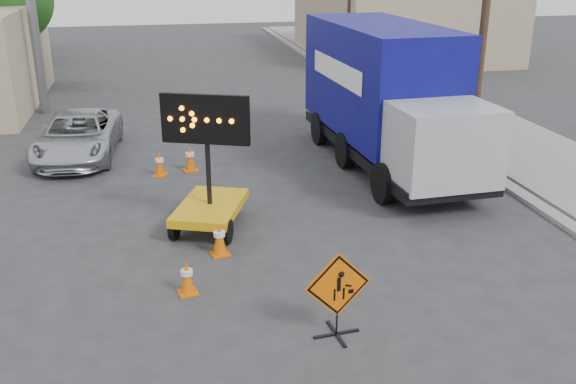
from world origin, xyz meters
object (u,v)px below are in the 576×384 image
object	(u,v)px
arrow_board	(210,199)
box_truck	(387,104)
pickup_truck	(78,136)
construction_sign	(338,292)

from	to	relation	value
arrow_board	box_truck	world-z (taller)	box_truck
pickup_truck	construction_sign	bearing A→B (deg)	-61.17
construction_sign	box_truck	distance (m)	9.61
pickup_truck	box_truck	xyz separation A→B (m)	(9.17, -2.73, 1.19)
pickup_truck	box_truck	bearing A→B (deg)	-12.18
pickup_truck	box_truck	distance (m)	9.64
arrow_board	pickup_truck	size ratio (longest dim) A/B	0.64
arrow_board	construction_sign	bearing A→B (deg)	-50.10
construction_sign	arrow_board	xyz separation A→B (m)	(-1.66, 4.99, -0.11)
pickup_truck	box_truck	size ratio (longest dim) A/B	0.56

